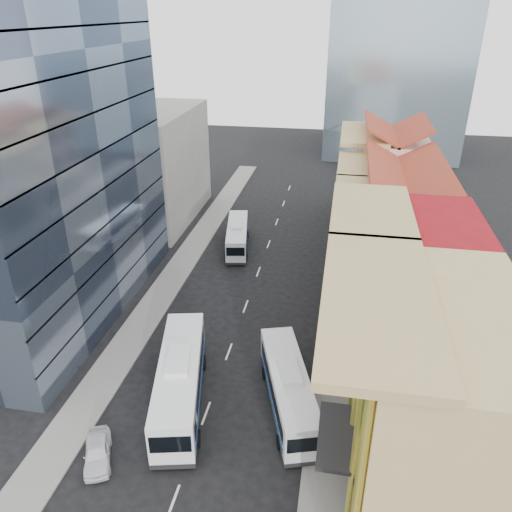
% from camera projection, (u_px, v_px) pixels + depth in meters
% --- Properties ---
extents(sidewalk_right, '(3.00, 90.00, 0.15)m').
position_uv_depth(sidewalk_right, '(337.00, 315.00, 45.45)').
color(sidewalk_right, slate).
rests_on(sidewalk_right, ground).
extents(sidewalk_left, '(3.00, 90.00, 0.15)m').
position_uv_depth(sidewalk_left, '(159.00, 297.00, 48.14)').
color(sidewalk_left, slate).
rests_on(sidewalk_left, ground).
extents(shophouse_tan, '(8.00, 14.00, 12.00)m').
position_uv_depth(shophouse_tan, '(437.00, 403.00, 26.96)').
color(shophouse_tan, tan).
rests_on(shophouse_tan, ground).
extents(shophouse_red, '(8.00, 10.00, 12.00)m').
position_uv_depth(shophouse_red, '(414.00, 291.00, 37.53)').
color(shophouse_red, maroon).
rests_on(shophouse_red, ground).
extents(shophouse_cream_near, '(8.00, 9.00, 10.00)m').
position_uv_depth(shophouse_cream_near, '(402.00, 249.00, 46.34)').
color(shophouse_cream_near, beige).
rests_on(shophouse_cream_near, ground).
extents(shophouse_cream_mid, '(8.00, 9.00, 10.00)m').
position_uv_depth(shophouse_cream_mid, '(395.00, 214.00, 54.27)').
color(shophouse_cream_mid, beige).
rests_on(shophouse_cream_mid, ground).
extents(shophouse_cream_far, '(8.00, 12.00, 11.00)m').
position_uv_depth(shophouse_cream_far, '(390.00, 180.00, 63.30)').
color(shophouse_cream_far, beige).
rests_on(shophouse_cream_far, ground).
extents(office_tower, '(12.00, 26.00, 30.00)m').
position_uv_depth(office_tower, '(30.00, 148.00, 40.18)').
color(office_tower, '#3B475D').
rests_on(office_tower, ground).
extents(office_block_far, '(10.00, 18.00, 14.00)m').
position_uv_depth(office_block_far, '(153.00, 166.00, 63.85)').
color(office_block_far, gray).
rests_on(office_block_far, ground).
extents(bus_left_near, '(5.48, 12.52, 3.91)m').
position_uv_depth(bus_left_near, '(180.00, 380.00, 34.64)').
color(bus_left_near, white).
rests_on(bus_left_near, ground).
extents(bus_left_far, '(3.92, 9.98, 3.12)m').
position_uv_depth(bus_left_far, '(237.00, 236.00, 57.58)').
color(bus_left_far, silver).
rests_on(bus_left_far, ground).
extents(bus_right, '(5.57, 10.93, 3.42)m').
position_uv_depth(bus_right, '(288.00, 388.00, 34.25)').
color(bus_right, white).
rests_on(bus_right, ground).
extents(sedan_left, '(3.00, 4.22, 1.33)m').
position_uv_depth(sedan_left, '(98.00, 452.00, 30.65)').
color(sedan_left, white).
rests_on(sedan_left, ground).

